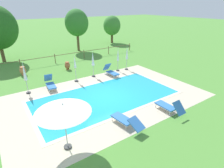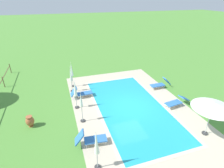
# 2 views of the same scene
# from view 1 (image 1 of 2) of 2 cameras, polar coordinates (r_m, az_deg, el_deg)

# --- Properties ---
(ground_plane) EXTENTS (160.00, 160.00, 0.00)m
(ground_plane) POSITION_cam_1_polar(r_m,az_deg,el_deg) (13.03, -1.81, -3.99)
(ground_plane) COLOR #518E38
(pool_deck_paving) EXTENTS (13.63, 8.53, 0.01)m
(pool_deck_paving) POSITION_cam_1_polar(r_m,az_deg,el_deg) (13.03, -1.81, -3.97)
(pool_deck_paving) COLOR beige
(pool_deck_paving) RESTS_ON ground
(swimming_pool_water) EXTENTS (9.90, 4.80, 0.01)m
(swimming_pool_water) POSITION_cam_1_polar(r_m,az_deg,el_deg) (13.03, -1.81, -3.97)
(swimming_pool_water) COLOR #23A8C1
(swimming_pool_water) RESTS_ON ground
(pool_coping_rim) EXTENTS (10.38, 5.28, 0.01)m
(pool_coping_rim) POSITION_cam_1_polar(r_m,az_deg,el_deg) (13.03, -1.81, -3.95)
(pool_coping_rim) COLOR beige
(pool_coping_rim) RESTS_ON ground
(sun_lounger_north_near_steps) EXTENTS (0.66, 1.85, 1.01)m
(sun_lounger_north_near_steps) POSITION_cam_1_polar(r_m,az_deg,el_deg) (16.77, -0.34, 4.04)
(sun_lounger_north_near_steps) COLOR #3370BC
(sun_lounger_north_near_steps) RESTS_ON ground
(sun_lounger_north_mid) EXTENTS (0.62, 1.91, 0.95)m
(sun_lounger_north_mid) POSITION_cam_1_polar(r_m,az_deg,el_deg) (11.61, 17.55, -6.75)
(sun_lounger_north_mid) COLOR #3370BC
(sun_lounger_north_mid) RESTS_ON ground
(sun_lounger_north_far) EXTENTS (0.79, 1.88, 1.01)m
(sun_lounger_north_far) POSITION_cam_1_polar(r_m,az_deg,el_deg) (14.98, -18.86, 0.20)
(sun_lounger_north_far) COLOR #3370BC
(sun_lounger_north_far) RESTS_ON ground
(sun_lounger_north_end) EXTENTS (0.86, 2.12, 0.73)m
(sun_lounger_north_end) POSITION_cam_1_polar(r_m,az_deg,el_deg) (9.97, 4.44, -11.27)
(sun_lounger_north_end) COLOR #3370BC
(sun_lounger_north_end) RESTS_ON ground
(patio_umbrella_open_foreground) EXTENTS (2.39, 2.39, 2.36)m
(patio_umbrella_open_foreground) POSITION_cam_1_polar(r_m,az_deg,el_deg) (7.88, -15.17, -7.32)
(patio_umbrella_open_foreground) COLOR #383838
(patio_umbrella_open_foreground) RESTS_ON ground
(patio_umbrella_closed_row_west) EXTENTS (0.32, 0.32, 2.35)m
(patio_umbrella_closed_row_west) POSITION_cam_1_polar(r_m,az_deg,el_deg) (16.20, -6.03, 7.44)
(patio_umbrella_closed_row_west) COLOR #383838
(patio_umbrella_closed_row_west) RESTS_ON ground
(patio_umbrella_closed_row_mid_west) EXTENTS (0.32, 0.32, 2.39)m
(patio_umbrella_closed_row_mid_west) POSITION_cam_1_polar(r_m,az_deg,el_deg) (14.33, -25.77, 2.87)
(patio_umbrella_closed_row_mid_west) COLOR #383838
(patio_umbrella_closed_row_mid_west) RESTS_ON ground
(patio_umbrella_closed_row_centre) EXTENTS (0.32, 0.32, 2.34)m
(patio_umbrella_closed_row_centre) POSITION_cam_1_polar(r_m,az_deg,el_deg) (17.65, 1.88, 8.57)
(patio_umbrella_closed_row_centre) COLOR #383838
(patio_umbrella_closed_row_centre) RESTS_ON ground
(patio_umbrella_closed_row_mid_east) EXTENTS (0.32, 0.32, 2.28)m
(patio_umbrella_closed_row_mid_east) POSITION_cam_1_polar(r_m,az_deg,el_deg) (15.37, -11.53, 5.83)
(patio_umbrella_closed_row_mid_east) COLOR #383838
(patio_umbrella_closed_row_mid_east) RESTS_ON ground
(patio_umbrella_closed_deck_corner) EXTENTS (0.32, 0.32, 2.42)m
(patio_umbrella_closed_deck_corner) POSITION_cam_1_polar(r_m,az_deg,el_deg) (18.04, 4.71, 9.23)
(patio_umbrella_closed_deck_corner) COLOR #383838
(patio_umbrella_closed_deck_corner) RESTS_ON ground
(terracotta_urn_near_fence) EXTENTS (0.53, 0.53, 0.79)m
(terracotta_urn_near_fence) POSITION_cam_1_polar(r_m,az_deg,el_deg) (18.85, -13.84, 5.67)
(terracotta_urn_near_fence) COLOR #A85B38
(terracotta_urn_near_fence) RESTS_ON ground
(terracotta_urn_by_tree) EXTENTS (0.56, 0.56, 0.82)m
(terracotta_urn_by_tree) POSITION_cam_1_polar(r_m,az_deg,el_deg) (18.70, -26.22, 3.76)
(terracotta_urn_by_tree) COLOR #C67547
(terracotta_urn_by_tree) RESTS_ON ground
(perimeter_fence) EXTENTS (21.42, 0.08, 1.05)m
(perimeter_fence) POSITION_cam_1_polar(r_m,az_deg,el_deg) (21.24, -17.53, 8.06)
(perimeter_fence) COLOR brown
(perimeter_fence) RESTS_ON ground
(tree_far_west) EXTENTS (3.14, 3.14, 5.54)m
(tree_far_west) POSITION_cam_1_polar(r_m,az_deg,el_deg) (26.19, -11.03, 18.33)
(tree_far_west) COLOR brown
(tree_far_west) RESTS_ON ground
(tree_west_mid) EXTENTS (2.83, 2.83, 4.39)m
(tree_west_mid) POSITION_cam_1_polar(r_m,az_deg,el_deg) (31.48, -0.02, 17.88)
(tree_west_mid) COLOR brown
(tree_west_mid) RESTS_ON ground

